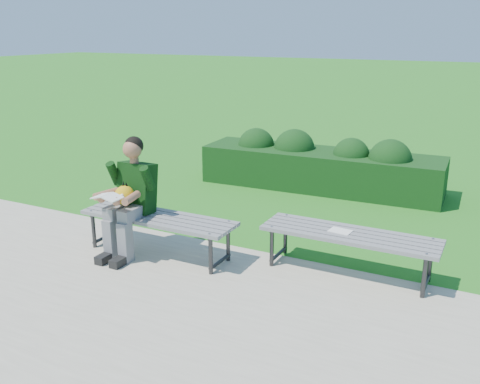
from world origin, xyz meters
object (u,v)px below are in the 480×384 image
(bench_left, at_px, (158,221))
(bench_right, at_px, (350,238))
(seated_boy, at_px, (130,194))
(paper_sheet, at_px, (340,231))
(hedge, at_px, (320,164))

(bench_left, bearing_deg, bench_right, 12.98)
(seated_boy, relative_size, paper_sheet, 5.57)
(seated_boy, bearing_deg, bench_left, 17.04)
(paper_sheet, bearing_deg, seated_boy, -165.91)
(bench_right, bearing_deg, paper_sheet, 180.00)
(seated_boy, bearing_deg, bench_right, 13.51)
(hedge, distance_m, bench_right, 3.20)
(paper_sheet, bearing_deg, bench_left, -166.38)
(hedge, xyz_separation_m, seated_boy, (-1.03, -3.48, 0.33))
(bench_left, xyz_separation_m, seated_boy, (-0.30, -0.09, 0.30))
(bench_left, height_order, seated_boy, seated_boy)
(bench_left, height_order, bench_right, same)
(seated_boy, bearing_deg, paper_sheet, 14.09)
(hedge, distance_m, seated_boy, 3.65)
(seated_boy, distance_m, paper_sheet, 2.32)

